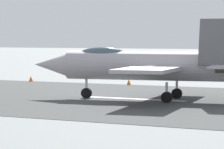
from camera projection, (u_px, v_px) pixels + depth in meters
The scene contains 5 objects.
ground_plane at pixel (144, 100), 47.99m from camera, with size 400.00×400.00×0.00m, color gray.
runway_strip at pixel (145, 99), 47.98m from camera, with size 240.00×26.00×0.02m.
fighter_jet at pixel (146, 65), 47.52m from camera, with size 16.47×13.60×5.69m.
marker_cone_mid at pixel (129, 82), 62.64m from camera, with size 0.44×0.44×0.55m, color orange.
marker_cone_far at pixel (31, 79), 67.66m from camera, with size 0.44×0.44×0.55m, color orange.
Camera 1 is at (-19.90, 43.54, 4.42)m, focal length 108.19 mm.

